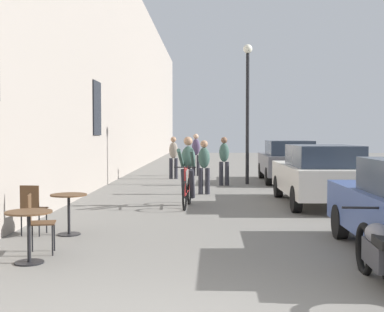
{
  "coord_description": "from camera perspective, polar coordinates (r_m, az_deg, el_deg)",
  "views": [
    {
      "loc": [
        0.31,
        -4.05,
        1.79
      ],
      "look_at": [
        -0.17,
        12.04,
        1.09
      ],
      "focal_mm": 48.51,
      "sensor_mm": 36.0,
      "label": 1
    }
  ],
  "objects": [
    {
      "name": "cafe_table_near",
      "position": [
        7.53,
        -17.5,
        -7.31
      ],
      "size": [
        0.64,
        0.64,
        0.72
      ],
      "color": "black",
      "rests_on": "ground_plane"
    },
    {
      "name": "cyclist_on_bicycle",
      "position": [
        12.69,
        -0.48,
        -1.93
      ],
      "size": [
        0.52,
        1.76,
        1.74
      ],
      "color": "black",
      "rests_on": "ground_plane"
    },
    {
      "name": "parked_car_third",
      "position": [
        19.38,
        10.43,
        -0.49
      ],
      "size": [
        1.88,
        4.34,
        1.53
      ],
      "color": "#595960",
      "rests_on": "ground_plane"
    },
    {
      "name": "pedestrian_near",
      "position": [
        15.21,
        1.33,
        -0.88
      ],
      "size": [
        0.36,
        0.27,
        1.59
      ],
      "color": "#26262D",
      "rests_on": "ground_plane"
    },
    {
      "name": "cafe_chair_near_toward_street",
      "position": [
        8.07,
        -16.71,
        -6.68
      ],
      "size": [
        0.45,
        0.45,
        0.89
      ],
      "color": "black",
      "rests_on": "ground_plane"
    },
    {
      "name": "pedestrian_far",
      "position": [
        20.4,
        -2.05,
        0.1
      ],
      "size": [
        0.35,
        0.25,
        1.66
      ],
      "color": "#26262D",
      "rests_on": "ground_plane"
    },
    {
      "name": "cafe_table_mid",
      "position": [
        9.42,
        -13.4,
        -5.31
      ],
      "size": [
        0.64,
        0.64,
        0.72
      ],
      "color": "black",
      "rests_on": "ground_plane"
    },
    {
      "name": "pedestrian_furthest",
      "position": [
        21.85,
        0.44,
        0.43
      ],
      "size": [
        0.38,
        0.3,
        1.77
      ],
      "color": "#26262D",
      "rests_on": "ground_plane"
    },
    {
      "name": "parked_motorcycle",
      "position": [
        6.4,
        20.03,
        -10.15
      ],
      "size": [
        0.62,
        2.15,
        0.92
      ],
      "color": "black",
      "rests_on": "ground_plane"
    },
    {
      "name": "building_facade_left",
      "position": [
        18.63,
        -10.13,
        10.72
      ],
      "size": [
        0.54,
        68.0,
        8.93
      ],
      "color": "gray",
      "rests_on": "ground_plane"
    },
    {
      "name": "street_lamp",
      "position": [
        18.38,
        6.13,
        6.6
      ],
      "size": [
        0.32,
        0.32,
        4.9
      ],
      "color": "black",
      "rests_on": "ground_plane"
    },
    {
      "name": "cafe_chair_mid_toward_street",
      "position": [
        9.53,
        -17.17,
        -5.28
      ],
      "size": [
        0.41,
        0.41,
        0.89
      ],
      "color": "black",
      "rests_on": "ground_plane"
    },
    {
      "name": "parked_car_second",
      "position": [
        13.34,
        13.81,
        -1.91
      ],
      "size": [
        1.82,
        4.24,
        1.5
      ],
      "color": "beige",
      "rests_on": "ground_plane"
    },
    {
      "name": "pedestrian_mid",
      "position": [
        17.8,
        3.55,
        -0.24
      ],
      "size": [
        0.34,
        0.24,
        1.67
      ],
      "color": "#26262D",
      "rests_on": "ground_plane"
    }
  ]
}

